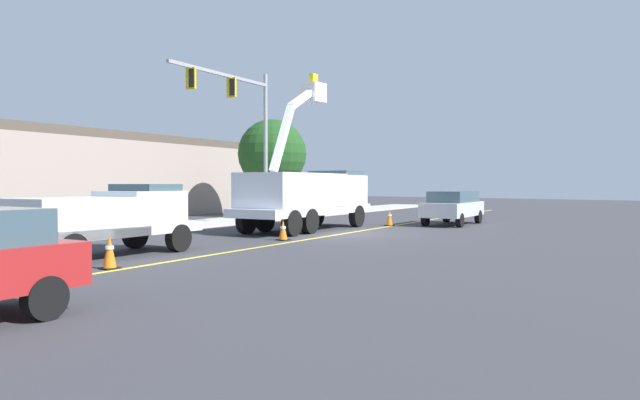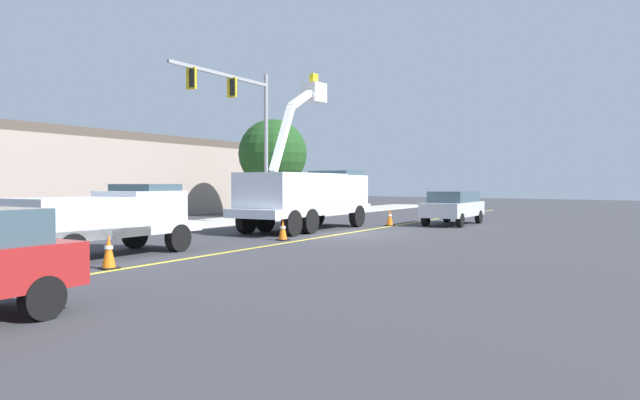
{
  "view_description": "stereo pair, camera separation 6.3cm",
  "coord_description": "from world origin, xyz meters",
  "px_view_note": "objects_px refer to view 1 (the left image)",
  "views": [
    {
      "loc": [
        -18.74,
        -14.05,
        2.07
      ],
      "look_at": [
        -0.57,
        0.72,
        1.4
      ],
      "focal_mm": 32.0,
      "sensor_mm": 36.0,
      "label": 1
    },
    {
      "loc": [
        -18.7,
        -14.1,
        2.07
      ],
      "look_at": [
        -0.57,
        0.72,
        1.4
      ],
      "focal_mm": 32.0,
      "sensor_mm": 36.0,
      "label": 2
    }
  ],
  "objects_px": {
    "service_pickup_truck": "(106,217)",
    "passing_minivan": "(453,205)",
    "utility_bucket_truck": "(307,194)",
    "traffic_cone_mid_front": "(283,230)",
    "traffic_cone_mid_rear": "(389,218)",
    "traffic_cone_leading": "(110,252)",
    "traffic_signal_mast": "(242,114)"
  },
  "relations": [
    {
      "from": "service_pickup_truck",
      "to": "passing_minivan",
      "type": "relative_size",
      "value": 1.16
    },
    {
      "from": "utility_bucket_truck",
      "to": "passing_minivan",
      "type": "distance_m",
      "value": 8.04
    },
    {
      "from": "traffic_cone_mid_front",
      "to": "traffic_cone_mid_rear",
      "type": "xyz_separation_m",
      "value": [
        8.57,
        0.82,
        0.04
      ]
    },
    {
      "from": "utility_bucket_truck",
      "to": "traffic_cone_mid_front",
      "type": "distance_m",
      "value": 4.97
    },
    {
      "from": "utility_bucket_truck",
      "to": "traffic_cone_leading",
      "type": "bearing_deg",
      "value": -162.01
    },
    {
      "from": "traffic_cone_leading",
      "to": "traffic_cone_mid_front",
      "type": "relative_size",
      "value": 1.11
    },
    {
      "from": "passing_minivan",
      "to": "utility_bucket_truck",
      "type": "bearing_deg",
      "value": 153.26
    },
    {
      "from": "utility_bucket_truck",
      "to": "traffic_cone_mid_front",
      "type": "relative_size",
      "value": 11.16
    },
    {
      "from": "passing_minivan",
      "to": "traffic_cone_mid_rear",
      "type": "xyz_separation_m",
      "value": [
        -2.76,
        2.04,
        -0.56
      ]
    },
    {
      "from": "passing_minivan",
      "to": "traffic_signal_mast",
      "type": "relative_size",
      "value": 0.62
    },
    {
      "from": "traffic_signal_mast",
      "to": "utility_bucket_truck",
      "type": "bearing_deg",
      "value": -102.59
    },
    {
      "from": "traffic_cone_mid_rear",
      "to": "traffic_signal_mast",
      "type": "relative_size",
      "value": 0.1
    },
    {
      "from": "passing_minivan",
      "to": "traffic_cone_mid_front",
      "type": "xyz_separation_m",
      "value": [
        -11.34,
        1.22,
        -0.6
      ]
    },
    {
      "from": "traffic_cone_leading",
      "to": "traffic_signal_mast",
      "type": "relative_size",
      "value": 0.1
    },
    {
      "from": "service_pickup_truck",
      "to": "traffic_cone_mid_rear",
      "type": "height_order",
      "value": "service_pickup_truck"
    },
    {
      "from": "service_pickup_truck",
      "to": "passing_minivan",
      "type": "xyz_separation_m",
      "value": [
        17.91,
        -1.96,
        -0.15
      ]
    },
    {
      "from": "traffic_cone_mid_rear",
      "to": "traffic_signal_mast",
      "type": "distance_m",
      "value": 9.44
    },
    {
      "from": "passing_minivan",
      "to": "traffic_cone_leading",
      "type": "distance_m",
      "value": 19.15
    },
    {
      "from": "service_pickup_truck",
      "to": "traffic_cone_mid_rear",
      "type": "distance_m",
      "value": 15.16
    },
    {
      "from": "traffic_signal_mast",
      "to": "traffic_cone_mid_front",
      "type": "bearing_deg",
      "value": -124.26
    },
    {
      "from": "traffic_signal_mast",
      "to": "traffic_cone_mid_rear",
      "type": "bearing_deg",
      "value": -66.2
    },
    {
      "from": "traffic_cone_mid_rear",
      "to": "traffic_cone_mid_front",
      "type": "bearing_deg",
      "value": -174.51
    },
    {
      "from": "traffic_cone_leading",
      "to": "passing_minivan",
      "type": "bearing_deg",
      "value": 0.86
    },
    {
      "from": "traffic_cone_mid_rear",
      "to": "traffic_signal_mast",
      "type": "xyz_separation_m",
      "value": [
        -3.15,
        7.14,
        5.32
      ]
    },
    {
      "from": "service_pickup_truck",
      "to": "traffic_cone_mid_front",
      "type": "height_order",
      "value": "service_pickup_truck"
    },
    {
      "from": "traffic_cone_mid_front",
      "to": "utility_bucket_truck",
      "type": "bearing_deg",
      "value": 29.73
    },
    {
      "from": "traffic_cone_leading",
      "to": "utility_bucket_truck",
      "type": "bearing_deg",
      "value": 17.99
    },
    {
      "from": "traffic_cone_leading",
      "to": "traffic_cone_mid_rear",
      "type": "bearing_deg",
      "value": 8.09
    },
    {
      "from": "service_pickup_truck",
      "to": "traffic_signal_mast",
      "type": "distance_m",
      "value": 14.74
    },
    {
      "from": "passing_minivan",
      "to": "traffic_signal_mast",
      "type": "height_order",
      "value": "traffic_signal_mast"
    },
    {
      "from": "utility_bucket_truck",
      "to": "traffic_cone_mid_rear",
      "type": "distance_m",
      "value": 4.82
    },
    {
      "from": "utility_bucket_truck",
      "to": "passing_minivan",
      "type": "bearing_deg",
      "value": -26.74
    }
  ]
}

